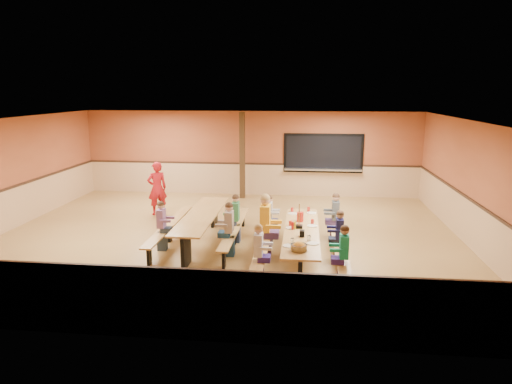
# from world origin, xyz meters

# --- Properties ---
(ground) EXTENTS (12.00, 12.00, 0.00)m
(ground) POSITION_xyz_m (0.00, 0.00, 0.00)
(ground) COLOR olive
(ground) RESTS_ON ground
(room_envelope) EXTENTS (12.04, 10.04, 3.02)m
(room_envelope) POSITION_xyz_m (0.00, 0.00, 0.69)
(room_envelope) COLOR brown
(room_envelope) RESTS_ON ground
(kitchen_pass_through) EXTENTS (2.78, 0.28, 1.38)m
(kitchen_pass_through) POSITION_xyz_m (2.60, 4.96, 1.49)
(kitchen_pass_through) COLOR black
(kitchen_pass_through) RESTS_ON ground
(structural_post) EXTENTS (0.18, 0.18, 3.00)m
(structural_post) POSITION_xyz_m (-0.20, 4.40, 1.50)
(structural_post) COLOR #301F10
(structural_post) RESTS_ON ground
(cafeteria_table_main) EXTENTS (1.91, 3.70, 0.74)m
(cafeteria_table_main) POSITION_xyz_m (1.92, -1.55, 0.53)
(cafeteria_table_main) COLOR #B98B49
(cafeteria_table_main) RESTS_ON ground
(cafeteria_table_second) EXTENTS (1.91, 3.70, 0.74)m
(cafeteria_table_second) POSITION_xyz_m (-0.54, -0.52, 0.53)
(cafeteria_table_second) COLOR #B98B49
(cafeteria_table_second) RESTS_ON ground
(seated_child_white_left) EXTENTS (0.36, 0.29, 1.18)m
(seated_child_white_left) POSITION_xyz_m (1.10, -2.75, 0.59)
(seated_child_white_left) COLOR silver
(seated_child_white_left) RESTS_ON ground
(seated_adult_yellow) EXTENTS (0.48, 0.39, 1.43)m
(seated_adult_yellow) POSITION_xyz_m (1.10, -1.26, 0.72)
(seated_adult_yellow) COLOR yellow
(seated_adult_yellow) RESTS_ON ground
(seated_child_grey_left) EXTENTS (0.35, 0.28, 1.16)m
(seated_child_grey_left) POSITION_xyz_m (1.10, -0.17, 0.58)
(seated_child_grey_left) COLOR silver
(seated_child_grey_left) RESTS_ON ground
(seated_child_teal_right) EXTENTS (0.36, 0.30, 1.20)m
(seated_child_teal_right) POSITION_xyz_m (2.75, -2.69, 0.60)
(seated_child_teal_right) COLOR #189771
(seated_child_teal_right) RESTS_ON ground
(seated_child_navy_right) EXTENTS (0.35, 0.28, 1.17)m
(seated_child_navy_right) POSITION_xyz_m (2.75, -1.48, 0.58)
(seated_child_navy_right) COLOR #19194C
(seated_child_navy_right) RESTS_ON ground
(seated_child_char_right) EXTENTS (0.37, 0.31, 1.22)m
(seated_child_char_right) POSITION_xyz_m (2.75, -0.04, 0.61)
(seated_child_char_right) COLOR #43484B
(seated_child_char_right) RESTS_ON ground
(seated_child_purple_sec) EXTENTS (0.35, 0.29, 1.17)m
(seated_child_purple_sec) POSITION_xyz_m (-1.36, -1.13, 0.59)
(seated_child_purple_sec) COLOR #8E5D92
(seated_child_purple_sec) RESTS_ON ground
(seated_child_green_sec) EXTENTS (0.36, 0.30, 1.20)m
(seated_child_green_sec) POSITION_xyz_m (0.29, -0.37, 0.60)
(seated_child_green_sec) COLOR #357F4B
(seated_child_green_sec) RESTS_ON ground
(seated_child_tan_sec) EXTENTS (0.38, 0.31, 1.24)m
(seated_child_tan_sec) POSITION_xyz_m (0.29, -1.33, 0.62)
(seated_child_tan_sec) COLOR #A49184
(seated_child_tan_sec) RESTS_ON ground
(standing_woman) EXTENTS (0.71, 0.65, 1.63)m
(standing_woman) POSITION_xyz_m (-2.47, 1.96, 0.81)
(standing_woman) COLOR #AC1319
(standing_woman) RESTS_ON ground
(punch_pitcher) EXTENTS (0.16, 0.16, 0.22)m
(punch_pitcher) POSITION_xyz_m (1.88, -0.90, 0.85)
(punch_pitcher) COLOR red
(punch_pitcher) RESTS_ON cafeteria_table_main
(chip_bowl) EXTENTS (0.32, 0.32, 0.15)m
(chip_bowl) POSITION_xyz_m (1.89, -2.87, 0.81)
(chip_bowl) COLOR orange
(chip_bowl) RESTS_ON cafeteria_table_main
(napkin_dispenser) EXTENTS (0.10, 0.14, 0.13)m
(napkin_dispenser) POSITION_xyz_m (1.94, -2.01, 0.80)
(napkin_dispenser) COLOR black
(napkin_dispenser) RESTS_ON cafeteria_table_main
(condiment_mustard) EXTENTS (0.06, 0.06, 0.17)m
(condiment_mustard) POSITION_xyz_m (1.77, -1.52, 0.82)
(condiment_mustard) COLOR yellow
(condiment_mustard) RESTS_ON cafeteria_table_main
(condiment_ketchup) EXTENTS (0.06, 0.06, 0.17)m
(condiment_ketchup) POSITION_xyz_m (1.73, -1.54, 0.82)
(condiment_ketchup) COLOR #B2140F
(condiment_ketchup) RESTS_ON cafeteria_table_main
(table_paddle) EXTENTS (0.16, 0.16, 0.56)m
(table_paddle) POSITION_xyz_m (1.86, -1.41, 0.88)
(table_paddle) COLOR black
(table_paddle) RESTS_ON cafeteria_table_main
(place_settings) EXTENTS (0.65, 3.30, 0.11)m
(place_settings) POSITION_xyz_m (1.92, -1.55, 0.80)
(place_settings) COLOR beige
(place_settings) RESTS_ON cafeteria_table_main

